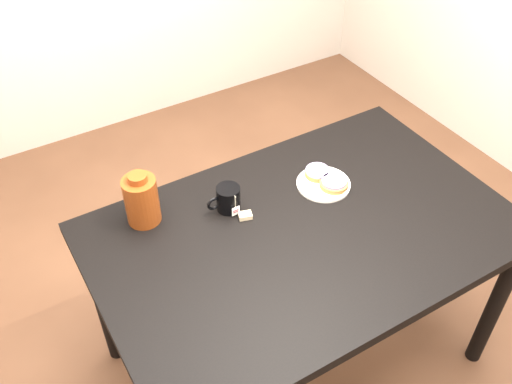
% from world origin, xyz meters
% --- Properties ---
extents(ground_plane, '(4.00, 4.00, 0.00)m').
position_xyz_m(ground_plane, '(0.00, 0.00, 0.00)').
color(ground_plane, brown).
extents(table, '(1.40, 0.90, 0.75)m').
position_xyz_m(table, '(0.00, 0.00, 0.67)').
color(table, black).
rests_on(table, ground_plane).
extents(plate, '(0.20, 0.20, 0.01)m').
position_xyz_m(plate, '(0.19, 0.15, 0.76)').
color(plate, white).
rests_on(plate, table).
extents(bagel_back, '(0.11, 0.11, 0.03)m').
position_xyz_m(bagel_back, '(0.19, 0.20, 0.77)').
color(bagel_back, brown).
rests_on(bagel_back, plate).
extents(bagel_front, '(0.13, 0.13, 0.03)m').
position_xyz_m(bagel_front, '(0.21, 0.12, 0.77)').
color(bagel_front, brown).
rests_on(bagel_front, plate).
extents(mug, '(0.13, 0.09, 0.09)m').
position_xyz_m(mug, '(-0.17, 0.22, 0.80)').
color(mug, black).
rests_on(mug, table).
extents(teabag_pouch, '(0.05, 0.04, 0.02)m').
position_xyz_m(teabag_pouch, '(-0.14, 0.15, 0.76)').
color(teabag_pouch, '#C6B793').
rests_on(teabag_pouch, table).
extents(bagel_package, '(0.15, 0.15, 0.20)m').
position_xyz_m(bagel_package, '(-0.44, 0.32, 0.84)').
color(bagel_package, '#561F0B').
rests_on(bagel_package, table).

